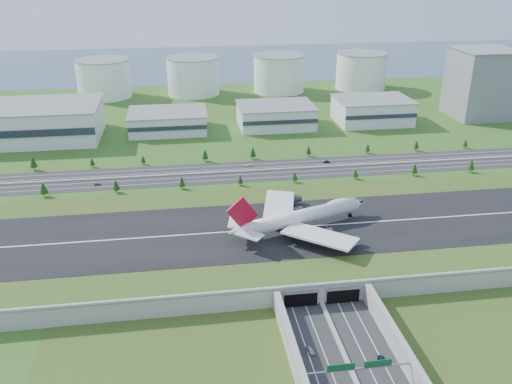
{
  "coord_description": "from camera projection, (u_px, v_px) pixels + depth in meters",
  "views": [
    {
      "loc": [
        -51.36,
        -221.82,
        126.17
      ],
      "look_at": [
        -13.58,
        35.0,
        12.07
      ],
      "focal_mm": 38.0,
      "sensor_mm": 36.0,
      "label": 1
    }
  ],
  "objects": [
    {
      "name": "ground",
      "position": [
        295.0,
        243.0,
        258.52
      ],
      "size": [
        1200.0,
        1200.0,
        0.0
      ],
      "primitive_type": "plane",
      "color": "#3A571B",
      "rests_on": "ground"
    },
    {
      "name": "airfield_deck",
      "position": [
        295.0,
        235.0,
        256.78
      ],
      "size": [
        520.0,
        100.0,
        9.2
      ],
      "color": "gray",
      "rests_on": "ground"
    },
    {
      "name": "sign_gantry_near",
      "position": [
        359.0,
        369.0,
        169.64
      ],
      "size": [
        38.7,
        0.7,
        9.8
      ],
      "color": "gray",
      "rests_on": "ground"
    },
    {
      "name": "north_expressway",
      "position": [
        263.0,
        171.0,
        344.54
      ],
      "size": [
        560.0,
        36.0,
        0.12
      ],
      "primitive_type": "cube",
      "color": "#28282B",
      "rests_on": "ground"
    },
    {
      "name": "tree_row",
      "position": [
        258.0,
        165.0,
        340.39
      ],
      "size": [
        506.93,
        48.73,
        8.48
      ],
      "color": "#3D2819",
      "rests_on": "ground"
    },
    {
      "name": "hangar_west",
      "position": [
        16.0,
        123.0,
        398.39
      ],
      "size": [
        120.0,
        60.0,
        25.0
      ],
      "primitive_type": "cube",
      "color": "silver",
      "rests_on": "ground"
    },
    {
      "name": "hangar_mid_a",
      "position": [
        168.0,
        121.0,
        419.59
      ],
      "size": [
        58.0,
        42.0,
        15.0
      ],
      "primitive_type": "cube",
      "color": "silver",
      "rests_on": "ground"
    },
    {
      "name": "hangar_mid_b",
      "position": [
        276.0,
        116.0,
        430.51
      ],
      "size": [
        58.0,
        42.0,
        17.0
      ],
      "primitive_type": "cube",
      "color": "silver",
      "rests_on": "ground"
    },
    {
      "name": "hangar_mid_c",
      "position": [
        372.0,
        111.0,
        440.77
      ],
      "size": [
        58.0,
        42.0,
        19.0
      ],
      "primitive_type": "cube",
      "color": "silver",
      "rests_on": "ground"
    },
    {
      "name": "office_tower",
      "position": [
        481.0,
        84.0,
        450.71
      ],
      "size": [
        46.0,
        46.0,
        55.0
      ],
      "primitive_type": "cube",
      "color": "slate",
      "rests_on": "ground"
    },
    {
      "name": "fuel_tank_a",
      "position": [
        104.0,
        79.0,
        516.26
      ],
      "size": [
        50.0,
        50.0,
        35.0
      ],
      "primitive_type": "cylinder",
      "color": "white",
      "rests_on": "ground"
    },
    {
      "name": "fuel_tank_b",
      "position": [
        193.0,
        76.0,
        527.58
      ],
      "size": [
        50.0,
        50.0,
        35.0
      ],
      "primitive_type": "cylinder",
      "color": "white",
      "rests_on": "ground"
    },
    {
      "name": "fuel_tank_c",
      "position": [
        279.0,
        73.0,
        538.91
      ],
      "size": [
        50.0,
        50.0,
        35.0
      ],
      "primitive_type": "cylinder",
      "color": "white",
      "rests_on": "ground"
    },
    {
      "name": "fuel_tank_d",
      "position": [
        361.0,
        71.0,
        550.23
      ],
      "size": [
        50.0,
        50.0,
        35.0
      ],
      "primitive_type": "cylinder",
      "color": "white",
      "rests_on": "ground"
    },
    {
      "name": "bay_water",
      "position": [
        216.0,
        62.0,
        693.25
      ],
      "size": [
        1200.0,
        260.0,
        0.06
      ],
      "primitive_type": "cube",
      "color": "#39516E",
      "rests_on": "ground"
    },
    {
      "name": "boeing_747",
      "position": [
        301.0,
        217.0,
        251.4
      ],
      "size": [
        72.05,
        66.98,
        23.13
      ],
      "rotation": [
        0.0,
        0.0,
        0.33
      ],
      "color": "silver",
      "rests_on": "airfield_deck"
    },
    {
      "name": "car_0",
      "position": [
        310.0,
        350.0,
        186.9
      ],
      "size": [
        2.95,
        4.9,
        1.56
      ],
      "primitive_type": "imported",
      "rotation": [
        0.0,
        0.0,
        0.26
      ],
      "color": "#B6B6BB",
      "rests_on": "ground"
    },
    {
      "name": "car_2",
      "position": [
        381.0,
        359.0,
        182.79
      ],
      "size": [
        3.85,
        5.26,
        1.33
      ],
      "primitive_type": "imported",
      "rotation": [
        0.0,
        0.0,
        2.75
      ],
      "color": "#0C1B3C",
      "rests_on": "ground"
    },
    {
      "name": "car_4",
      "position": [
        97.0,
        184.0,
        322.51
      ],
      "size": [
        3.98,
        1.72,
        1.34
      ],
      "primitive_type": "imported",
      "rotation": [
        0.0,
        0.0,
        1.61
      ],
      "color": "#4F4E53",
      "rests_on": "ground"
    },
    {
      "name": "car_5",
      "position": [
        326.0,
        162.0,
        357.23
      ],
      "size": [
        4.41,
        1.95,
        1.41
      ],
      "primitive_type": "imported",
      "rotation": [
        0.0,
        0.0,
        -1.68
      ],
      "color": "black",
      "rests_on": "ground"
    },
    {
      "name": "car_7",
      "position": [
        248.0,
        165.0,
        351.35
      ],
      "size": [
        4.93,
        2.54,
        1.37
      ],
      "primitive_type": "imported",
      "rotation": [
        0.0,
        0.0,
        -1.71
      ],
      "color": "white",
      "rests_on": "ground"
    }
  ]
}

